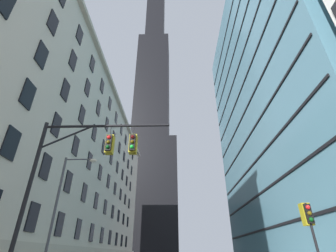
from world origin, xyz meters
The scene contains 6 objects.
station_building centered at (-18.49, 28.16, 14.61)m, with size 15.64×68.33×29.27m.
dark_skyscraper centered at (-10.64, 93.82, 64.76)m, with size 23.92×23.92×216.33m.
glass_office_midrise centered at (18.32, 24.09, 22.94)m, with size 14.74×37.32×45.88m.
traffic_signal_mast centered at (-4.00, 4.64, 5.58)m, with size 7.05×0.63×7.67m.
traffic_light_near_right centered at (6.94, 5.70, 2.90)m, with size 0.40×0.63×3.46m.
street_lamppost centered at (-7.58, 10.34, 4.82)m, with size 2.54×0.32×7.83m.
Camera 1 is at (0.52, -6.75, 1.33)m, focal length 25.34 mm.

